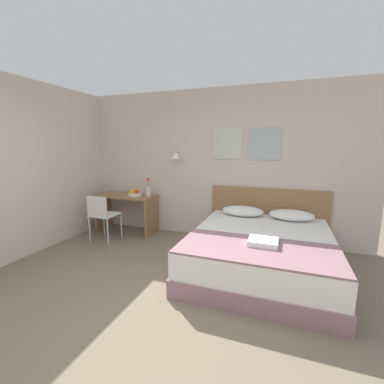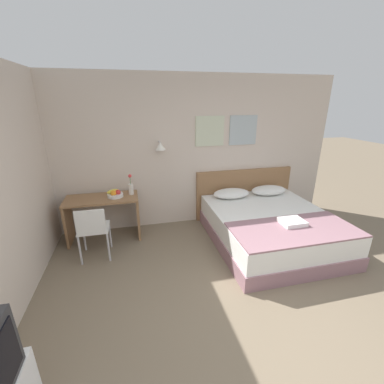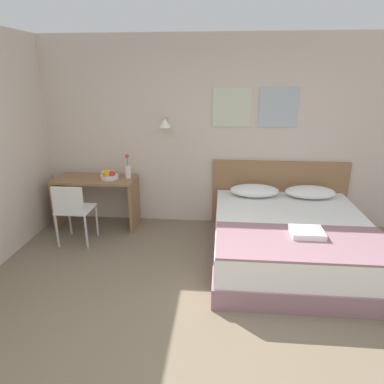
{
  "view_description": "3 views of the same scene",
  "coord_description": "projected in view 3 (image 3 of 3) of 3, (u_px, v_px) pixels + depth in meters",
  "views": [
    {
      "loc": [
        1.32,
        -1.61,
        1.66
      ],
      "look_at": [
        0.15,
        1.59,
        1.05
      ],
      "focal_mm": 24.0,
      "sensor_mm": 36.0,
      "label": 1
    },
    {
      "loc": [
        -1.03,
        -1.57,
        2.23
      ],
      "look_at": [
        -0.18,
        1.97,
        0.91
      ],
      "focal_mm": 24.0,
      "sensor_mm": 36.0,
      "label": 2
    },
    {
      "loc": [
        0.23,
        -1.99,
        2.11
      ],
      "look_at": [
        -0.07,
        1.38,
        0.96
      ],
      "focal_mm": 32.0,
      "sensor_mm": 36.0,
      "label": 3
    }
  ],
  "objects": [
    {
      "name": "flower_vase",
      "position": [
        128.0,
        170.0,
        4.81
      ],
      "size": [
        0.08,
        0.08,
        0.35
      ],
      "color": "silver",
      "rests_on": "desk"
    },
    {
      "name": "headboard",
      "position": [
        278.0,
        193.0,
        4.98
      ],
      "size": [
        1.92,
        0.06,
        0.96
      ],
      "color": "#8E6642",
      "rests_on": "ground_plane"
    },
    {
      "name": "bed",
      "position": [
        290.0,
        240.0,
        4.05
      ],
      "size": [
        1.8,
        2.06,
        0.53
      ],
      "color": "gray",
      "rests_on": "ground_plane"
    },
    {
      "name": "throw_blanket",
      "position": [
        304.0,
        242.0,
        3.4
      ],
      "size": [
        1.75,
        0.83,
        0.02
      ],
      "color": "gray",
      "rests_on": "bed"
    },
    {
      "name": "ground_plane",
      "position": [
        185.0,
        371.0,
        2.57
      ],
      "size": [
        24.0,
        24.0,
        0.0
      ],
      "primitive_type": "plane",
      "color": "#756651"
    },
    {
      "name": "desk_chair",
      "position": [
        73.0,
        208.0,
        4.36
      ],
      "size": [
        0.42,
        0.42,
        0.83
      ],
      "color": "white",
      "rests_on": "ground_plane"
    },
    {
      "name": "fruit_bowl",
      "position": [
        109.0,
        175.0,
        4.8
      ],
      "size": [
        0.26,
        0.25,
        0.13
      ],
      "color": "silver",
      "rests_on": "desk"
    },
    {
      "name": "pillow_right",
      "position": [
        310.0,
        192.0,
        4.65
      ],
      "size": [
        0.67,
        0.39,
        0.16
      ],
      "color": "white",
      "rests_on": "bed"
    },
    {
      "name": "desk",
      "position": [
        96.0,
        193.0,
        4.92
      ],
      "size": [
        1.15,
        0.53,
        0.73
      ],
      "color": "#8E6642",
      "rests_on": "ground_plane"
    },
    {
      "name": "pillow_left",
      "position": [
        254.0,
        191.0,
        4.71
      ],
      "size": [
        0.67,
        0.39,
        0.16
      ],
      "color": "white",
      "rests_on": "bed"
    },
    {
      "name": "wall_back",
      "position": [
        206.0,
        134.0,
        4.85
      ],
      "size": [
        5.44,
        0.31,
        2.65
      ],
      "color": "beige",
      "rests_on": "ground_plane"
    },
    {
      "name": "folded_towel_near_foot",
      "position": [
        307.0,
        232.0,
        3.51
      ],
      "size": [
        0.33,
        0.28,
        0.06
      ],
      "color": "white",
      "rests_on": "throw_blanket"
    }
  ]
}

